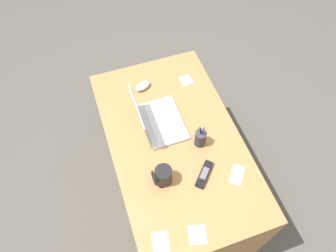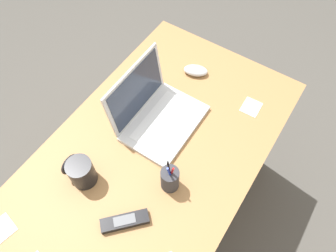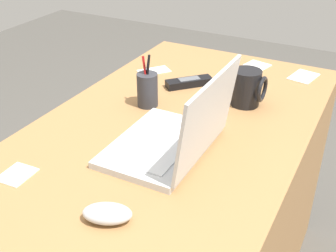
{
  "view_description": "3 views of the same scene",
  "coord_description": "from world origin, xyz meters",
  "px_view_note": "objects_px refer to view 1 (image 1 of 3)",
  "views": [
    {
      "loc": [
        -0.84,
        0.33,
        2.29
      ],
      "look_at": [
        0.07,
        0.02,
        0.8
      ],
      "focal_mm": 34.36,
      "sensor_mm": 36.0,
      "label": 1
    },
    {
      "loc": [
        -0.41,
        -0.34,
        1.8
      ],
      "look_at": [
        0.09,
        -0.01,
        0.83
      ],
      "focal_mm": 34.59,
      "sensor_mm": 36.0,
      "label": 2
    },
    {
      "loc": [
        0.94,
        0.47,
        1.35
      ],
      "look_at": [
        0.08,
        0.02,
        0.79
      ],
      "focal_mm": 46.32,
      "sensor_mm": 36.0,
      "label": 3
    }
  ],
  "objects_px": {
    "laptop": "(156,120)",
    "computer_mouse": "(143,86)",
    "coffee_mug_white": "(163,176)",
    "cordless_phone": "(204,174)",
    "pen_holder": "(200,138)"
  },
  "relations": [
    {
      "from": "computer_mouse",
      "to": "coffee_mug_white",
      "type": "bearing_deg",
      "value": 150.79
    },
    {
      "from": "laptop",
      "to": "computer_mouse",
      "type": "distance_m",
      "value": 0.29
    },
    {
      "from": "laptop",
      "to": "cordless_phone",
      "type": "distance_m",
      "value": 0.41
    },
    {
      "from": "laptop",
      "to": "computer_mouse",
      "type": "height_order",
      "value": "laptop"
    },
    {
      "from": "coffee_mug_white",
      "to": "pen_holder",
      "type": "xyz_separation_m",
      "value": [
        0.14,
        -0.26,
        -0.0
      ]
    },
    {
      "from": "laptop",
      "to": "computer_mouse",
      "type": "xyz_separation_m",
      "value": [
        0.28,
        -0.01,
        -0.03
      ]
    },
    {
      "from": "laptop",
      "to": "pen_holder",
      "type": "distance_m",
      "value": 0.27
    },
    {
      "from": "computer_mouse",
      "to": "coffee_mug_white",
      "type": "relative_size",
      "value": 0.92
    },
    {
      "from": "coffee_mug_white",
      "to": "cordless_phone",
      "type": "distance_m",
      "value": 0.22
    },
    {
      "from": "cordless_phone",
      "to": "laptop",
      "type": "bearing_deg",
      "value": 20.14
    },
    {
      "from": "computer_mouse",
      "to": "cordless_phone",
      "type": "distance_m",
      "value": 0.68
    },
    {
      "from": "coffee_mug_white",
      "to": "cordless_phone",
      "type": "xyz_separation_m",
      "value": [
        -0.04,
        -0.21,
        -0.04
      ]
    },
    {
      "from": "laptop",
      "to": "coffee_mug_white",
      "type": "distance_m",
      "value": 0.34
    },
    {
      "from": "coffee_mug_white",
      "to": "pen_holder",
      "type": "bearing_deg",
      "value": -61.39
    },
    {
      "from": "pen_holder",
      "to": "coffee_mug_white",
      "type": "bearing_deg",
      "value": 118.61
    }
  ]
}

